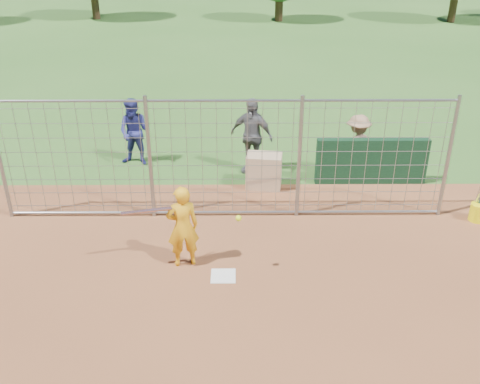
{
  "coord_description": "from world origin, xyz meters",
  "views": [
    {
      "loc": [
        0.24,
        -7.89,
        5.47
      ],
      "look_at": [
        0.3,
        0.8,
        1.15
      ],
      "focal_mm": 40.0,
      "sensor_mm": 36.0,
      "label": 1
    }
  ],
  "objects_px": {
    "bucket_with_bats": "(478,210)",
    "bystander_a": "(135,132)",
    "equipment_bin": "(264,171)",
    "bystander_b": "(251,136)",
    "bystander_c": "(357,147)",
    "batter": "(183,227)"
  },
  "relations": [
    {
      "from": "bystander_a",
      "to": "bucket_with_bats",
      "type": "relative_size",
      "value": 1.75
    },
    {
      "from": "batter",
      "to": "bystander_b",
      "type": "xyz_separation_m",
      "value": [
        1.31,
        4.08,
        0.17
      ]
    },
    {
      "from": "bystander_b",
      "to": "equipment_bin",
      "type": "xyz_separation_m",
      "value": [
        0.27,
        -0.87,
        -0.54
      ]
    },
    {
      "from": "bystander_a",
      "to": "equipment_bin",
      "type": "bearing_deg",
      "value": -11.22
    },
    {
      "from": "bystander_b",
      "to": "bucket_with_bats",
      "type": "bearing_deg",
      "value": -1.69
    },
    {
      "from": "bystander_b",
      "to": "bystander_c",
      "type": "bearing_deg",
      "value": 18.03
    },
    {
      "from": "bucket_with_bats",
      "to": "bystander_a",
      "type": "bearing_deg",
      "value": 158.11
    },
    {
      "from": "batter",
      "to": "bystander_c",
      "type": "bearing_deg",
      "value": -149.11
    },
    {
      "from": "bystander_c",
      "to": "equipment_bin",
      "type": "height_order",
      "value": "bystander_c"
    },
    {
      "from": "bystander_b",
      "to": "bystander_c",
      "type": "xyz_separation_m",
      "value": [
        2.49,
        -0.39,
        -0.15
      ]
    },
    {
      "from": "bystander_b",
      "to": "equipment_bin",
      "type": "bearing_deg",
      "value": -45.58
    },
    {
      "from": "bystander_c",
      "to": "equipment_bin",
      "type": "distance_m",
      "value": 2.3
    },
    {
      "from": "batter",
      "to": "bystander_a",
      "type": "distance_m",
      "value": 4.86
    },
    {
      "from": "bystander_b",
      "to": "bucket_with_bats",
      "type": "height_order",
      "value": "bystander_b"
    },
    {
      "from": "bystander_a",
      "to": "bucket_with_bats",
      "type": "distance_m",
      "value": 8.14
    },
    {
      "from": "bystander_a",
      "to": "bystander_c",
      "type": "distance_m",
      "value": 5.48
    },
    {
      "from": "bystander_b",
      "to": "equipment_bin",
      "type": "height_order",
      "value": "bystander_b"
    },
    {
      "from": "batter",
      "to": "bystander_b",
      "type": "bearing_deg",
      "value": -121.04
    },
    {
      "from": "bystander_c",
      "to": "bucket_with_bats",
      "type": "xyz_separation_m",
      "value": [
        2.13,
        -2.13,
        -0.55
      ]
    },
    {
      "from": "bystander_b",
      "to": "bucket_with_bats",
      "type": "xyz_separation_m",
      "value": [
        4.62,
        -2.52,
        -0.7
      ]
    },
    {
      "from": "equipment_bin",
      "to": "bucket_with_bats",
      "type": "distance_m",
      "value": 4.65
    },
    {
      "from": "bystander_b",
      "to": "batter",
      "type": "bearing_deg",
      "value": -80.85
    }
  ]
}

